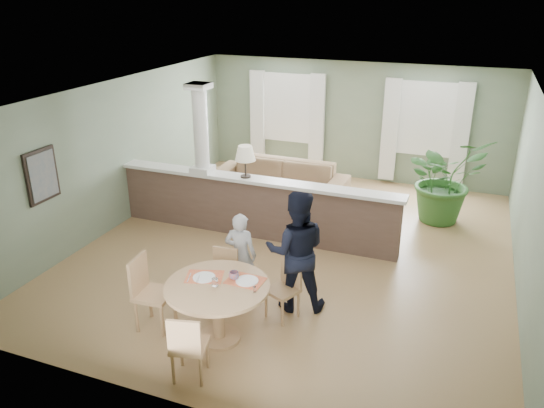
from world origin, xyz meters
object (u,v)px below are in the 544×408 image
at_px(sofa, 279,182).
at_px(chair_far_boy, 223,275).
at_px(man_person, 296,251).
at_px(dining_table, 218,296).
at_px(houseplant, 444,179).
at_px(chair_far_man, 286,285).
at_px(chair_side, 148,289).
at_px(child_person, 241,255).
at_px(chair_near, 188,345).

height_order(sofa, chair_far_boy, chair_far_boy).
height_order(chair_far_boy, man_person, man_person).
bearing_deg(dining_table, houseplant, 64.91).
bearing_deg(chair_far_boy, dining_table, -73.13).
xyz_separation_m(chair_far_man, chair_side, (-1.59, -0.88, 0.09)).
xyz_separation_m(chair_far_boy, child_person, (0.12, 0.34, 0.18)).
bearing_deg(chair_side, child_person, -39.33).
height_order(chair_side, child_person, child_person).
xyz_separation_m(chair_near, child_person, (-0.21, 1.92, 0.16)).
distance_m(dining_table, chair_far_boy, 0.82).
distance_m(chair_far_boy, chair_near, 1.61).
height_order(dining_table, chair_far_man, dining_table).
relative_size(chair_far_boy, man_person, 0.49).
distance_m(houseplant, chair_far_boy, 4.97).
relative_size(chair_far_man, child_person, 0.66).
bearing_deg(chair_far_man, chair_side, -127.25).
bearing_deg(sofa, houseplant, 3.48).
relative_size(sofa, chair_far_boy, 3.34).
relative_size(houseplant, man_person, 0.96).
bearing_deg(child_person, sofa, -84.44).
bearing_deg(sofa, dining_table, -78.20).
xyz_separation_m(chair_far_boy, man_person, (0.96, 0.32, 0.41)).
height_order(child_person, man_person, man_person).
height_order(chair_near, child_person, child_person).
bearing_deg(chair_near, child_person, -97.52).
bearing_deg(child_person, dining_table, 93.04).
height_order(sofa, houseplant, houseplant).
relative_size(child_person, man_person, 0.74).
relative_size(chair_near, man_person, 0.50).
xyz_separation_m(dining_table, chair_far_boy, (-0.30, 0.75, -0.16)).
height_order(chair_far_boy, chair_far_man, same).
xyz_separation_m(sofa, chair_side, (-0.02, -4.84, 0.14)).
bearing_deg(chair_far_man, chair_far_boy, -152.07).
relative_size(chair_far_boy, chair_near, 0.96).
bearing_deg(man_person, dining_table, 39.30).
distance_m(chair_far_man, chair_near, 1.74).
height_order(sofa, chair_side, chair_side).
bearing_deg(dining_table, chair_far_boy, 111.91).
distance_m(sofa, chair_side, 4.84).
relative_size(chair_far_man, chair_near, 0.96).
relative_size(chair_far_man, man_person, 0.49).
bearing_deg(chair_side, chair_far_boy, -44.59).
relative_size(dining_table, chair_side, 1.30).
distance_m(chair_near, chair_side, 1.27).
distance_m(dining_table, man_person, 1.28).
distance_m(houseplant, chair_far_man, 4.49).
bearing_deg(dining_table, chair_near, -88.31).
bearing_deg(chair_side, houseplant, -37.87).
height_order(sofa, chair_far_man, chair_far_man).
bearing_deg(sofa, chair_far_man, -67.96).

